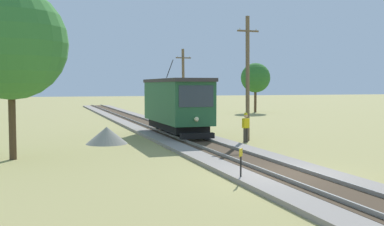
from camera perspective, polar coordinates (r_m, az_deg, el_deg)
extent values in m
plane|color=#9E9356|center=(16.99, 11.77, -8.05)|extent=(260.00, 260.00, 0.00)
cube|color=gray|center=(16.97, 11.77, -7.75)|extent=(4.20, 120.00, 0.18)
cube|color=#423323|center=(16.95, 11.78, -7.43)|extent=(2.04, 120.00, 0.01)
cube|color=gray|center=(16.59, 9.61, -7.42)|extent=(0.07, 120.00, 0.14)
cube|color=gray|center=(17.31, 13.85, -7.02)|extent=(0.07, 120.00, 0.14)
cube|color=#235633|center=(29.67, -1.99, 1.40)|extent=(2.50, 8.00, 2.60)
cube|color=#383333|center=(29.65, -1.99, 4.12)|extent=(2.60, 8.32, 0.22)
cube|color=black|center=(29.77, -1.98, -1.64)|extent=(2.10, 7.04, 0.44)
cube|color=#2D3842|center=(25.84, 0.54, 2.13)|extent=(2.10, 0.03, 1.25)
cube|color=#2D3842|center=(30.04, 0.32, 2.12)|extent=(0.02, 6.72, 1.04)
sphere|color=#F4EAB2|center=(25.86, 0.57, -0.79)|extent=(0.28, 0.28, 0.28)
cylinder|color=black|center=(31.21, -2.83, 5.58)|extent=(0.05, 1.67, 1.19)
cube|color=black|center=(25.81, 0.67, -2.91)|extent=(2.00, 0.36, 0.32)
cylinder|color=black|center=(27.64, -0.66, -2.03)|extent=(1.54, 0.80, 0.80)
cylinder|color=black|center=(31.92, -3.12, -1.30)|extent=(1.54, 0.80, 0.80)
cylinder|color=brown|center=(27.89, 7.04, 4.33)|extent=(0.24, 0.39, 7.61)
cube|color=brown|center=(28.08, 7.08, 10.24)|extent=(1.40, 0.10, 0.10)
cylinder|color=silver|center=(27.86, 6.04, 10.51)|extent=(0.08, 0.08, 0.10)
cylinder|color=silver|center=(28.33, 8.10, 10.38)|extent=(0.08, 0.08, 0.10)
cylinder|color=brown|center=(40.17, -1.10, 3.39)|extent=(0.24, 0.54, 6.63)
cube|color=brown|center=(40.25, -1.10, 6.98)|extent=(1.40, 0.10, 0.10)
cylinder|color=silver|center=(40.09, -1.86, 7.13)|extent=(0.08, 0.08, 0.10)
cylinder|color=silver|center=(40.42, -0.35, 7.11)|extent=(0.08, 0.08, 0.10)
cylinder|color=black|center=(16.00, 6.18, -7.07)|extent=(0.06, 0.06, 0.90)
cube|color=gold|center=(15.90, 6.19, -4.98)|extent=(0.21, 0.21, 0.28)
cone|color=gray|center=(26.65, -10.72, -2.78)|extent=(2.42, 2.42, 0.99)
cylinder|color=#38332D|center=(27.08, 6.93, -2.79)|extent=(0.15, 0.15, 0.86)
cylinder|color=#38332D|center=(26.98, 6.66, -2.81)|extent=(0.15, 0.15, 0.86)
cube|color=yellow|center=(26.96, 6.80, -1.28)|extent=(0.42, 0.31, 0.58)
sphere|color=tan|center=(26.93, 6.81, -0.37)|extent=(0.22, 0.22, 0.22)
sphere|color=yellow|center=(26.92, 6.81, -0.15)|extent=(0.21, 0.21, 0.21)
cylinder|color=#4C3823|center=(22.09, -21.75, -1.16)|extent=(0.32, 0.32, 3.36)
sphere|color=#387A33|center=(22.11, -21.96, 8.18)|extent=(5.11, 5.11, 5.11)
cylinder|color=#4C3823|center=(57.42, 8.00, 1.56)|extent=(0.32, 0.32, 2.98)
sphere|color=#2D6B28|center=(57.40, 8.02, 4.43)|extent=(3.70, 3.70, 3.70)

